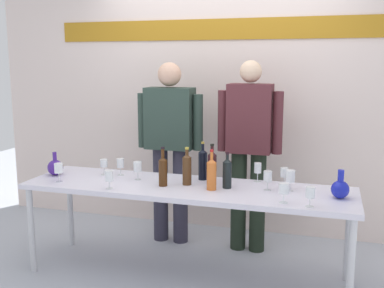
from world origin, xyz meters
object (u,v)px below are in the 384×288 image
presenter_right (249,145)px  wine_glass_left_4 (109,176)px  decanter_blue_left (55,167)px  wine_bottle_0 (203,164)px  presenter_left (170,140)px  wine_glass_left_0 (59,168)px  decanter_blue_right (340,189)px  wine_glass_right_4 (268,177)px  wine_glass_right_5 (258,168)px  wine_bottle_1 (227,173)px  wine_bottle_3 (212,166)px  wine_glass_left_1 (138,167)px  wine_bottle_4 (212,173)px  wine_glass_right_3 (310,193)px  wine_glass_left_2 (104,164)px  wine_glass_right_0 (284,189)px  display_table (186,192)px  wine_bottle_5 (163,170)px  wine_bottle_2 (187,168)px  wine_glass_right_2 (284,173)px  wine_glass_left_3 (120,164)px

presenter_right → wine_glass_left_4: size_ratio=12.13×
decanter_blue_left → wine_bottle_0: (1.24, 0.23, 0.06)m
presenter_left → wine_bottle_0: 0.64m
wine_glass_left_0 → wine_bottle_0: bearing=20.6°
decanter_blue_right → wine_glass_right_4: (-0.52, 0.06, 0.03)m
wine_glass_left_0 → wine_glass_right_5: (1.53, 0.48, -0.00)m
wine_bottle_1 → wine_glass_right_5: wine_bottle_1 is taller
wine_bottle_3 → wine_glass_left_0: wine_bottle_3 is taller
wine_glass_left_1 → decanter_blue_right: bearing=-2.4°
wine_bottle_1 → decanter_blue_left: bearing=-178.6°
wine_bottle_3 → wine_bottle_4: bearing=-76.6°
wine_glass_right_3 → wine_glass_right_5: (-0.44, 0.56, 0.01)m
presenter_right → wine_glass_left_0: size_ratio=11.22×
wine_glass_left_0 → wine_glass_left_2: (0.24, 0.32, -0.01)m
wine_glass_left_4 → wine_glass_right_5: wine_glass_right_5 is taller
wine_glass_left_4 → wine_glass_right_0: size_ratio=1.02×
wine_glass_right_4 → wine_glass_right_5: (-0.11, 0.23, 0.00)m
wine_bottle_4 → wine_glass_right_4: bearing=14.9°
display_table → wine_glass_left_4: bearing=-155.1°
wine_bottle_5 → wine_glass_right_5: 0.77m
wine_glass_left_1 → wine_glass_left_4: size_ratio=1.07×
wine_bottle_2 → wine_bottle_5: 0.19m
display_table → wine_glass_left_1: size_ratio=17.07×
wine_bottle_0 → wine_glass_right_2: size_ratio=2.07×
wine_glass_right_3 → wine_glass_right_4: (-0.33, 0.32, 0.01)m
wine_bottle_2 → wine_bottle_3: (0.18, 0.11, 0.00)m
presenter_right → wine_glass_left_0: (-1.39, -0.86, -0.12)m
presenter_right → wine_glass_left_1: 1.02m
wine_glass_left_1 → wine_glass_right_4: (1.06, -0.00, -0.00)m
wine_glass_right_5 → wine_bottle_1: bearing=-126.7°
wine_glass_right_3 → wine_bottle_2: bearing=162.6°
wine_glass_left_3 → wine_glass_left_4: (0.10, -0.41, -0.00)m
wine_glass_left_4 → wine_glass_left_0: bearing=172.2°
decanter_blue_left → wine_glass_right_0: decanter_blue_left is taller
wine_bottle_1 → wine_glass_left_1: size_ratio=1.85×
wine_glass_left_2 → wine_glass_right_3: bearing=-12.9°
wine_glass_right_0 → wine_glass_right_2: bearing=95.3°
display_table → wine_glass_right_4: 0.64m
wine_glass_right_2 → wine_bottle_3: bearing=-175.9°
wine_glass_left_2 → wine_glass_right_2: 1.52m
wine_bottle_3 → wine_glass_right_2: bearing=4.1°
wine_bottle_1 → wine_glass_left_2: (-1.10, 0.10, -0.02)m
wine_glass_right_5 → wine_glass_right_4: bearing=-64.4°
wine_glass_left_1 → wine_glass_left_3: bearing=154.5°
wine_bottle_4 → wine_glass_right_2: (0.52, 0.23, -0.02)m
display_table → wine_glass_right_5: (0.51, 0.29, 0.16)m
wine_bottle_5 → wine_glass_right_0: wine_bottle_5 is taller
wine_glass_left_1 → wine_glass_right_4: 1.06m
display_table → wine_glass_left_3: bearing=166.0°
wine_bottle_3 → wine_glass_left_0: (-1.19, -0.33, -0.03)m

